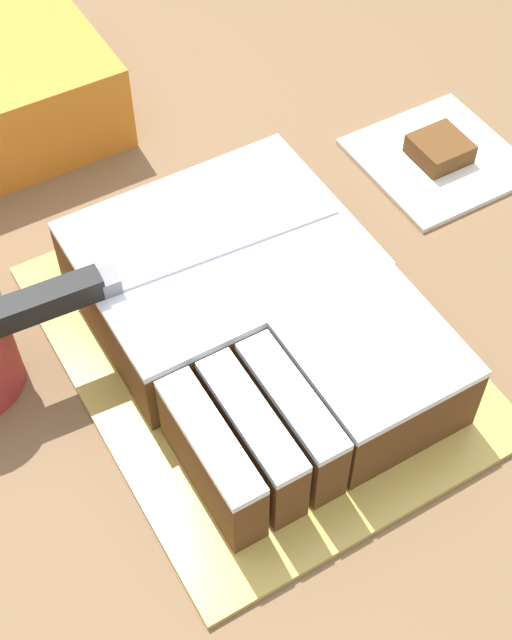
% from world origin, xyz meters
% --- Properties ---
extents(ground_plane, '(8.00, 8.00, 0.00)m').
position_xyz_m(ground_plane, '(0.00, 0.00, 0.00)').
color(ground_plane, '#4C4742').
extents(countertop, '(1.40, 1.10, 0.91)m').
position_xyz_m(countertop, '(0.00, 0.00, 0.46)').
color(countertop, brown).
rests_on(countertop, ground_plane).
extents(cake_board, '(0.31, 0.40, 0.01)m').
position_xyz_m(cake_board, '(-0.05, -0.09, 0.92)').
color(cake_board, gold).
rests_on(cake_board, countertop).
extents(cake, '(0.24, 0.32, 0.08)m').
position_xyz_m(cake, '(-0.05, -0.09, 0.96)').
color(cake, brown).
rests_on(cake, cake_board).
extents(knife, '(0.33, 0.04, 0.02)m').
position_xyz_m(knife, '(-0.18, -0.03, 1.00)').
color(knife, silver).
rests_on(knife, cake).
extents(paper_napkin, '(0.16, 0.16, 0.01)m').
position_xyz_m(paper_napkin, '(0.24, 0.02, 0.92)').
color(paper_napkin, white).
rests_on(paper_napkin, countertop).
extents(brownie, '(0.05, 0.05, 0.02)m').
position_xyz_m(brownie, '(0.24, 0.02, 0.93)').
color(brownie, brown).
rests_on(brownie, paper_napkin).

